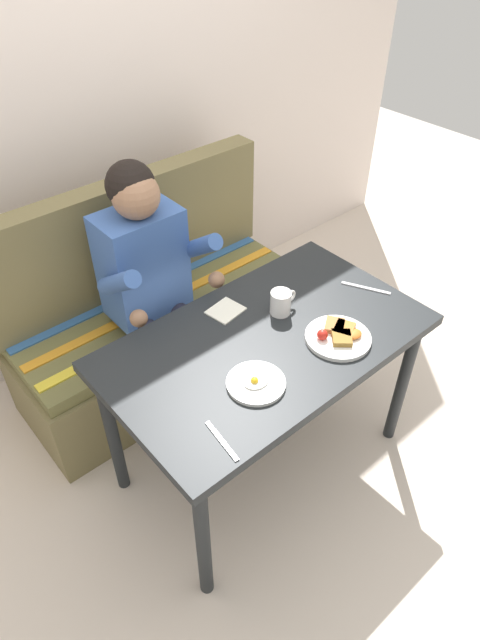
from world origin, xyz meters
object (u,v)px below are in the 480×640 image
(knife, at_px, (366,288))
(plate_breakfast, at_px, (339,336))
(person, at_px, (152,275))
(fork, at_px, (222,441))
(couch, at_px, (159,319))
(napkin, at_px, (226,311))
(plate_eggs, at_px, (256,383))
(coffee_mug, at_px, (281,302))
(table, at_px, (266,354))

(knife, bearing_deg, plate_breakfast, 175.29)
(person, bearing_deg, knife, -45.94)
(person, distance_m, fork, 0.90)
(plate_breakfast, distance_m, knife, 0.34)
(fork, bearing_deg, knife, 19.63)
(couch, height_order, napkin, couch)
(plate_eggs, relative_size, fork, 1.17)
(plate_breakfast, bearing_deg, plate_eggs, 175.91)
(knife, bearing_deg, person, 107.03)
(plate_breakfast, distance_m, fork, 0.62)
(fork, bearing_deg, plate_breakfast, 14.30)
(coffee_mug, distance_m, knife, 0.39)
(napkin, bearing_deg, person, 103.22)
(table, relative_size, plate_eggs, 6.04)
(couch, height_order, plate_eggs, couch)
(couch, bearing_deg, napkin, -91.65)
(person, height_order, coffee_mug, person)
(table, distance_m, napkin, 0.23)
(table, relative_size, coffee_mug, 10.17)
(coffee_mug, distance_m, napkin, 0.22)
(table, bearing_deg, fork, -149.06)
(person, height_order, knife, person)
(plate_eggs, bearing_deg, napkin, 65.10)
(plate_eggs, height_order, napkin, plate_eggs)
(plate_breakfast, distance_m, coffee_mug, 0.26)
(plate_eggs, distance_m, napkin, 0.40)
(person, distance_m, napkin, 0.38)
(coffee_mug, xyz_separation_m, napkin, (-0.16, 0.14, -0.05))
(fork, bearing_deg, person, 76.58)
(napkin, bearing_deg, knife, -26.36)
(plate_eggs, xyz_separation_m, napkin, (0.17, 0.36, -0.01))
(coffee_mug, relative_size, napkin, 0.93)
(coffee_mug, bearing_deg, fork, -149.79)
(couch, bearing_deg, fork, -112.31)
(plate_breakfast, distance_m, plate_eggs, 0.38)
(fork, relative_size, knife, 0.85)
(plate_eggs, distance_m, coffee_mug, 0.40)
(fork, bearing_deg, napkin, 56.40)
(coffee_mug, bearing_deg, knife, -17.86)
(table, bearing_deg, plate_eggs, -141.81)
(person, relative_size, knife, 6.06)
(fork, bearing_deg, coffee_mug, 37.24)
(coffee_mug, bearing_deg, plate_breakfast, -77.91)
(table, relative_size, person, 0.99)
(coffee_mug, relative_size, knife, 0.59)
(coffee_mug, bearing_deg, table, -152.00)
(couch, height_order, person, person)
(table, bearing_deg, plate_breakfast, -41.33)
(table, xyz_separation_m, plate_breakfast, (0.19, -0.17, 0.10))
(person, xyz_separation_m, fork, (-0.31, -0.84, -0.01))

